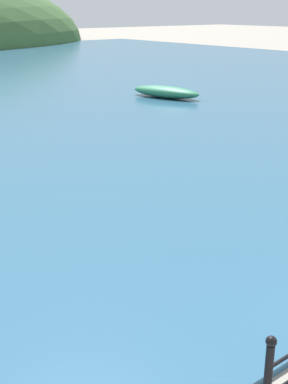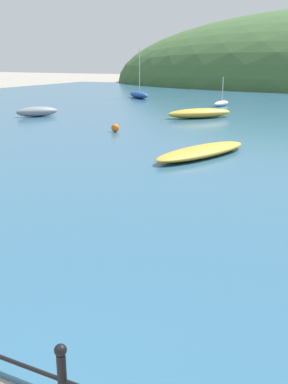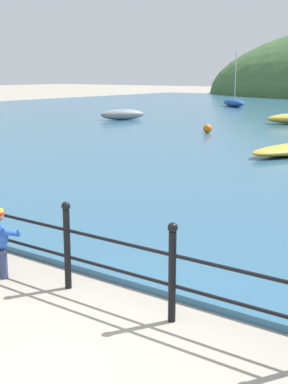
{
  "view_description": "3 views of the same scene",
  "coord_description": "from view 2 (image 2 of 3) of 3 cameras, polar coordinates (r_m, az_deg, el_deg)",
  "views": [
    {
      "loc": [
        -6.88,
        -1.33,
        4.4
      ],
      "look_at": [
        -1.0,
        6.0,
        1.13
      ],
      "focal_mm": 50.0,
      "sensor_mm": 36.0,
      "label": 1
    },
    {
      "loc": [
        2.69,
        -1.32,
        3.71
      ],
      "look_at": [
        -0.99,
        6.07,
        1.26
      ],
      "focal_mm": 42.0,
      "sensor_mm": 36.0,
      "label": 2
    },
    {
      "loc": [
        3.61,
        -3.37,
        2.86
      ],
      "look_at": [
        -1.57,
        3.67,
        0.91
      ],
      "focal_mm": 50.0,
      "sensor_mm": 36.0,
      "label": 3
    }
  ],
  "objects": [
    {
      "name": "boat_red_dinghy",
      "position": [
        43.54,
        -0.66,
        12.27
      ],
      "size": [
        3.37,
        2.98,
        4.53
      ],
      "color": "#1E4793",
      "rests_on": "water"
    },
    {
      "name": "boat_nearest_quay",
      "position": [
        30.35,
        -13.41,
        9.9
      ],
      "size": [
        2.35,
        2.7,
        0.64
      ],
      "color": "gray",
      "rests_on": "water"
    },
    {
      "name": "boat_far_right",
      "position": [
        17.48,
        7.37,
        5.16
      ],
      "size": [
        2.85,
        5.19,
        0.39
      ],
      "color": "gold",
      "rests_on": "water"
    },
    {
      "name": "boat_mid_harbor",
      "position": [
        29.06,
        7.08,
        9.91
      ],
      "size": [
        3.95,
        4.05,
        0.6
      ],
      "color": "gold",
      "rests_on": "water"
    },
    {
      "name": "boat_white_sailboat",
      "position": [
        36.9,
        9.8,
        11.07
      ],
      "size": [
        0.89,
        2.37,
        2.25
      ],
      "color": "silver",
      "rests_on": "water"
    },
    {
      "name": "mooring_buoy",
      "position": [
        23.29,
        -3.68,
        8.14
      ],
      "size": [
        0.42,
        0.42,
        0.42
      ],
      "primitive_type": "sphere",
      "color": "orange",
      "rests_on": "water"
    }
  ]
}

